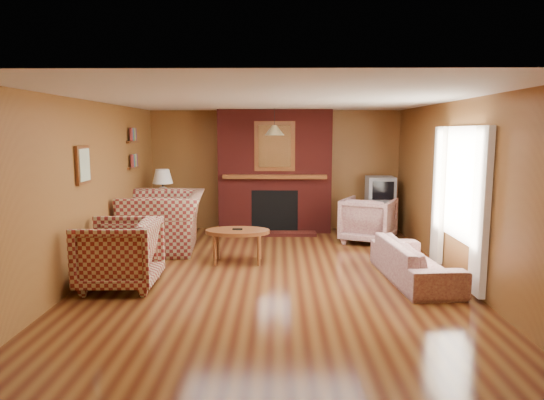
{
  "coord_description": "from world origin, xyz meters",
  "views": [
    {
      "loc": [
        0.08,
        -6.56,
        1.98
      ],
      "look_at": [
        -0.02,
        0.6,
        0.97
      ],
      "focal_mm": 32.0,
      "sensor_mm": 36.0,
      "label": 1
    }
  ],
  "objects_px": {
    "plaid_loveseat": "(164,221)",
    "tv_stand": "(379,217)",
    "coffee_table": "(238,234)",
    "crt_tv": "(380,189)",
    "table_lamp": "(163,184)",
    "plaid_armchair": "(119,254)",
    "fireplace": "(275,172)",
    "floral_armchair": "(368,220)",
    "side_table": "(164,219)",
    "floral_sofa": "(415,261)"
  },
  "relations": [
    {
      "from": "plaid_loveseat",
      "to": "tv_stand",
      "type": "xyz_separation_m",
      "value": [
        3.9,
        1.38,
        -0.17
      ]
    },
    {
      "from": "coffee_table",
      "to": "crt_tv",
      "type": "distance_m",
      "value": 3.41
    },
    {
      "from": "table_lamp",
      "to": "plaid_armchair",
      "type": "bearing_deg",
      "value": -87.18
    },
    {
      "from": "tv_stand",
      "to": "fireplace",
      "type": "bearing_deg",
      "value": 178.2
    },
    {
      "from": "floral_armchair",
      "to": "coffee_table",
      "type": "bearing_deg",
      "value": 57.63
    },
    {
      "from": "floral_armchair",
      "to": "tv_stand",
      "type": "height_order",
      "value": "floral_armchair"
    },
    {
      "from": "coffee_table",
      "to": "table_lamp",
      "type": "relative_size",
      "value": 1.55
    },
    {
      "from": "side_table",
      "to": "tv_stand",
      "type": "xyz_separation_m",
      "value": [
        4.15,
        0.35,
        -0.01
      ]
    },
    {
      "from": "plaid_loveseat",
      "to": "table_lamp",
      "type": "relative_size",
      "value": 2.37
    },
    {
      "from": "coffee_table",
      "to": "crt_tv",
      "type": "height_order",
      "value": "crt_tv"
    },
    {
      "from": "plaid_loveseat",
      "to": "coffee_table",
      "type": "relative_size",
      "value": 1.53
    },
    {
      "from": "fireplace",
      "to": "floral_armchair",
      "type": "bearing_deg",
      "value": -29.83
    },
    {
      "from": "floral_sofa",
      "to": "coffee_table",
      "type": "distance_m",
      "value": 2.6
    },
    {
      "from": "plaid_loveseat",
      "to": "table_lamp",
      "type": "xyz_separation_m",
      "value": [
        -0.25,
        1.03,
        0.52
      ]
    },
    {
      "from": "plaid_loveseat",
      "to": "floral_armchair",
      "type": "distance_m",
      "value": 3.59
    },
    {
      "from": "floral_armchair",
      "to": "table_lamp",
      "type": "bearing_deg",
      "value": 19.26
    },
    {
      "from": "plaid_loveseat",
      "to": "tv_stand",
      "type": "relative_size",
      "value": 2.35
    },
    {
      "from": "fireplace",
      "to": "tv_stand",
      "type": "xyz_separation_m",
      "value": [
        2.05,
        -0.18,
        -0.87
      ]
    },
    {
      "from": "floral_sofa",
      "to": "coffee_table",
      "type": "height_order",
      "value": "coffee_table"
    },
    {
      "from": "floral_sofa",
      "to": "table_lamp",
      "type": "xyz_separation_m",
      "value": [
        -4.0,
        2.69,
        0.74
      ]
    },
    {
      "from": "table_lamp",
      "to": "floral_armchair",
      "type": "bearing_deg",
      "value": -6.54
    },
    {
      "from": "side_table",
      "to": "tv_stand",
      "type": "bearing_deg",
      "value": 4.82
    },
    {
      "from": "side_table",
      "to": "fireplace",
      "type": "bearing_deg",
      "value": 14.29
    },
    {
      "from": "coffee_table",
      "to": "floral_armchair",
      "type": "bearing_deg",
      "value": 31.84
    },
    {
      "from": "floral_armchair",
      "to": "plaid_armchair",
      "type": "bearing_deg",
      "value": 61.4
    },
    {
      "from": "plaid_loveseat",
      "to": "coffee_table",
      "type": "height_order",
      "value": "plaid_loveseat"
    },
    {
      "from": "plaid_loveseat",
      "to": "side_table",
      "type": "distance_m",
      "value": 1.07
    },
    {
      "from": "plaid_armchair",
      "to": "fireplace",
      "type": "bearing_deg",
      "value": 149.48
    },
    {
      "from": "floral_sofa",
      "to": "crt_tv",
      "type": "bearing_deg",
      "value": -7.91
    },
    {
      "from": "plaid_armchair",
      "to": "tv_stand",
      "type": "xyz_separation_m",
      "value": [
        4.0,
        3.39,
        -0.12
      ]
    },
    {
      "from": "floral_sofa",
      "to": "side_table",
      "type": "bearing_deg",
      "value": 51.02
    },
    {
      "from": "coffee_table",
      "to": "side_table",
      "type": "relative_size",
      "value": 1.49
    },
    {
      "from": "table_lamp",
      "to": "tv_stand",
      "type": "height_order",
      "value": "table_lamp"
    },
    {
      "from": "floral_armchair",
      "to": "side_table",
      "type": "bearing_deg",
      "value": 19.26
    },
    {
      "from": "tv_stand",
      "to": "side_table",
      "type": "bearing_deg",
      "value": -171.83
    },
    {
      "from": "fireplace",
      "to": "table_lamp",
      "type": "relative_size",
      "value": 3.82
    },
    {
      "from": "fireplace",
      "to": "coffee_table",
      "type": "xyz_separation_m",
      "value": [
        -0.54,
        -2.36,
        -0.73
      ]
    },
    {
      "from": "floral_sofa",
      "to": "tv_stand",
      "type": "relative_size",
      "value": 2.83
    },
    {
      "from": "fireplace",
      "to": "crt_tv",
      "type": "distance_m",
      "value": 2.08
    },
    {
      "from": "plaid_armchair",
      "to": "floral_sofa",
      "type": "relative_size",
      "value": 0.54
    },
    {
      "from": "plaid_loveseat",
      "to": "tv_stand",
      "type": "height_order",
      "value": "plaid_loveseat"
    },
    {
      "from": "tv_stand",
      "to": "crt_tv",
      "type": "bearing_deg",
      "value": -86.65
    },
    {
      "from": "coffee_table",
      "to": "floral_sofa",
      "type": "bearing_deg",
      "value": -19.5
    },
    {
      "from": "crt_tv",
      "to": "coffee_table",
      "type": "bearing_deg",
      "value": -140.13
    },
    {
      "from": "plaid_loveseat",
      "to": "floral_sofa",
      "type": "relative_size",
      "value": 0.83
    },
    {
      "from": "fireplace",
      "to": "floral_armchair",
      "type": "distance_m",
      "value": 2.1
    },
    {
      "from": "floral_sofa",
      "to": "floral_armchair",
      "type": "xyz_separation_m",
      "value": [
        -0.21,
        2.25,
        0.14
      ]
    },
    {
      "from": "table_lamp",
      "to": "tv_stand",
      "type": "xyz_separation_m",
      "value": [
        4.15,
        0.35,
        -0.69
      ]
    },
    {
      "from": "fireplace",
      "to": "plaid_loveseat",
      "type": "xyz_separation_m",
      "value": [
        -1.85,
        -1.56,
        -0.7
      ]
    },
    {
      "from": "floral_sofa",
      "to": "plaid_loveseat",
      "type": "bearing_deg",
      "value": 61.05
    }
  ]
}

